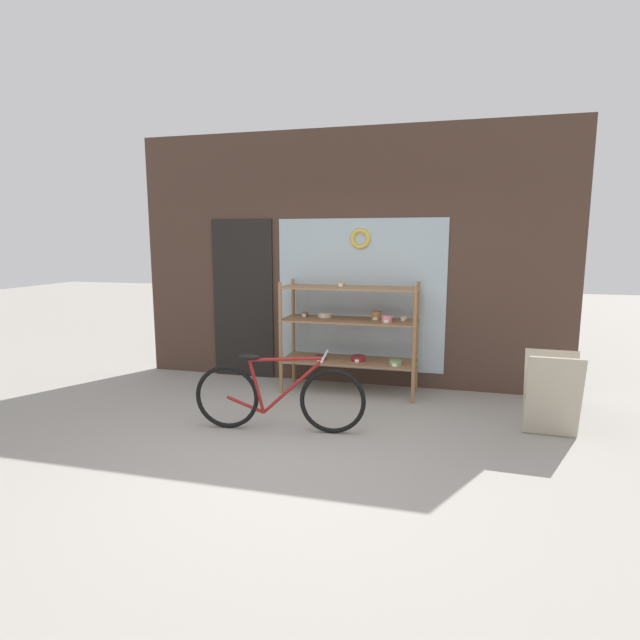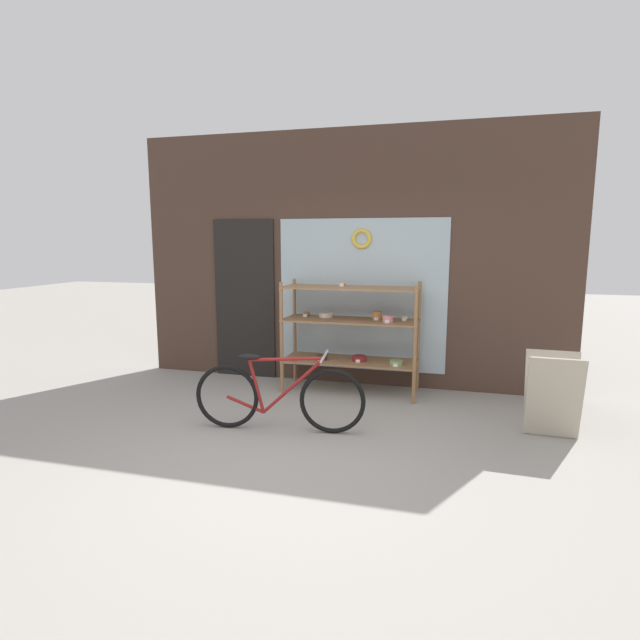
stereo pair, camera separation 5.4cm
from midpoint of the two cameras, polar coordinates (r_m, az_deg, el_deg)
ground_plane at (r=4.39m, az=-3.64°, el=-15.59°), size 30.00×30.00×0.00m
storefront_facade at (r=6.35m, az=2.96°, el=6.61°), size 5.51×0.13×3.19m
display_case at (r=5.99m, az=3.89°, el=-0.79°), size 1.62×0.56×1.35m
bicycle at (r=4.88m, az=-4.49°, el=-8.67°), size 1.67×0.46×0.77m
sandwich_board at (r=5.20m, az=25.33°, el=-7.78°), size 0.50×0.40×0.79m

